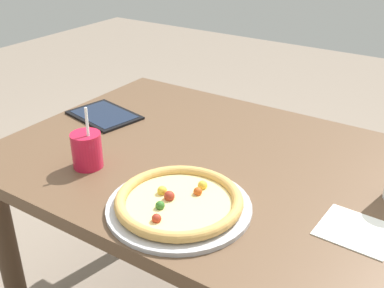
{
  "coord_description": "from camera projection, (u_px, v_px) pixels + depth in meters",
  "views": [
    {
      "loc": [
        0.61,
        -1.04,
        1.41
      ],
      "look_at": [
        -0.07,
        -0.01,
        0.78
      ],
      "focal_mm": 43.79,
      "sensor_mm": 36.0,
      "label": 1
    }
  ],
  "objects": [
    {
      "name": "drink_cup_colored",
      "position": [
        87.0,
        150.0,
        1.3
      ],
      "size": [
        0.08,
        0.08,
        0.18
      ],
      "color": "red",
      "rests_on": "dining_table"
    },
    {
      "name": "paper_napkin",
      "position": [
        356.0,
        231.0,
        1.06
      ],
      "size": [
        0.17,
        0.15,
        0.0
      ],
      "primitive_type": "cube",
      "rotation": [
        0.0,
        0.0,
        -0.04
      ],
      "color": "white",
      "rests_on": "dining_table"
    },
    {
      "name": "tablet",
      "position": [
        104.0,
        115.0,
        1.64
      ],
      "size": [
        0.27,
        0.22,
        0.01
      ],
      "color": "black",
      "rests_on": "dining_table"
    },
    {
      "name": "pizza_near",
      "position": [
        179.0,
        203.0,
        1.13
      ],
      "size": [
        0.36,
        0.36,
        0.04
      ],
      "color": "#B7B7BC",
      "rests_on": "dining_table"
    },
    {
      "name": "dining_table",
      "position": [
        213.0,
        189.0,
        1.42
      ],
      "size": [
        1.26,
        0.9,
        0.75
      ],
      "color": "brown",
      "rests_on": "ground"
    }
  ]
}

